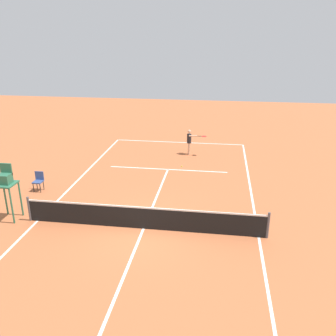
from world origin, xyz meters
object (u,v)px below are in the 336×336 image
object	(u,v)px
player_serving	(190,140)
courtside_chair_mid	(39,180)
tennis_ball	(182,166)
umpire_chair	(6,183)

from	to	relation	value
player_serving	courtside_chair_mid	world-z (taller)	player_serving
tennis_ball	umpire_chair	size ratio (longest dim) A/B	0.03
player_serving	umpire_chair	bearing A→B (deg)	-35.33
player_serving	courtside_chair_mid	size ratio (longest dim) A/B	1.71
umpire_chair	tennis_ball	bearing A→B (deg)	-131.50
player_serving	courtside_chair_mid	bearing A→B (deg)	-46.24
tennis_ball	courtside_chair_mid	bearing A→B (deg)	33.26
tennis_ball	courtside_chair_mid	world-z (taller)	courtside_chair_mid
player_serving	umpire_chair	size ratio (longest dim) A/B	0.68
umpire_chair	player_serving	bearing A→B (deg)	-124.64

